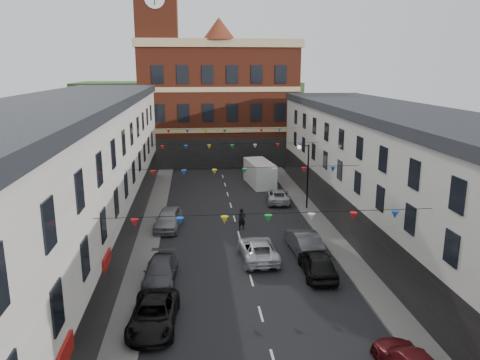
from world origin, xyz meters
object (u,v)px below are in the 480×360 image
object	(u,v)px
car_right_f	(278,196)
pedestrian	(242,219)
car_right_e	(304,241)
moving_car	(258,249)
car_left_d	(160,271)
car_right_d	(318,264)
car_left_c	(154,315)
car_left_e	(168,219)
white_van	(260,173)
street_lamp	(305,168)

from	to	relation	value
car_right_f	pedestrian	size ratio (longest dim) A/B	2.60
car_right_e	moving_car	size ratio (longest dim) A/B	0.95
car_left_d	car_right_d	bearing A→B (deg)	2.69
car_left_c	car_left_e	distance (m)	14.77
moving_car	white_van	distance (m)	20.59
car_left_d	car_left_e	distance (m)	9.67
car_left_c	street_lamp	bearing A→B (deg)	60.55
pedestrian	car_right_f	bearing A→B (deg)	38.71
car_left_e	street_lamp	bearing A→B (deg)	24.74
car_right_e	street_lamp	bearing A→B (deg)	-107.18
street_lamp	white_van	size ratio (longest dim) A/B	1.01
street_lamp	car_right_e	world-z (taller)	street_lamp
car_left_e	moving_car	xyz separation A→B (m)	(6.34, -6.84, -0.10)
street_lamp	car_left_e	size ratio (longest dim) A/B	1.27
car_left_e	car_left_d	bearing A→B (deg)	-83.36
car_left_d	car_left_e	bearing A→B (deg)	93.05
car_left_e	pedestrian	world-z (taller)	pedestrian
car_right_e	pedestrian	xyz separation A→B (m)	(-3.84, 5.00, 0.09)
car_left_c	car_right_f	size ratio (longest dim) A/B	1.07
moving_car	pedestrian	size ratio (longest dim) A/B	2.87
street_lamp	white_van	xyz separation A→B (m)	(-2.75, 9.59, -2.60)
car_left_c	car_left_e	xyz separation A→B (m)	(0.00, 14.77, 0.13)
car_left_c	car_left_d	world-z (taller)	car_left_c
car_right_d	car_right_f	world-z (taller)	car_right_d
car_right_d	pedestrian	size ratio (longest dim) A/B	2.62
car_left_c	car_left_d	bearing A→B (deg)	93.33
street_lamp	pedestrian	bearing A→B (deg)	-142.00
car_right_e	pedestrian	distance (m)	6.30
car_left_c	white_van	bearing A→B (deg)	75.14
street_lamp	car_right_e	distance (m)	10.59
moving_car	car_left_e	bearing A→B (deg)	-49.03
car_right_e	pedestrian	bearing A→B (deg)	-56.17
car_right_e	car_right_f	distance (m)	12.46
car_left_c	car_right_d	bearing A→B (deg)	30.82
car_left_d	pedestrian	distance (m)	10.54
car_left_d	car_right_f	bearing A→B (deg)	61.06
moving_car	white_van	world-z (taller)	white_van
car_left_d	car_right_d	xyz separation A→B (m)	(9.69, -0.06, 0.12)
white_van	street_lamp	bearing A→B (deg)	-81.02
street_lamp	car_left_e	xyz separation A→B (m)	(-12.05, -3.94, -3.10)
car_right_f	pedestrian	xyz separation A→B (m)	(-4.28, -7.46, 0.25)
car_right_f	moving_car	bearing A→B (deg)	80.93
moving_car	car_right_e	bearing A→B (deg)	-166.14
car_right_d	street_lamp	bearing A→B (deg)	-97.40
moving_car	car_right_f	bearing A→B (deg)	-107.66
car_left_d	moving_car	world-z (taller)	moving_car
car_left_c	white_van	world-z (taller)	white_van
car_left_c	moving_car	size ratio (longest dim) A/B	0.97
white_van	car_left_e	bearing A→B (deg)	-131.54
car_right_d	car_right_f	xyz separation A→B (m)	(0.44, 16.28, -0.15)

